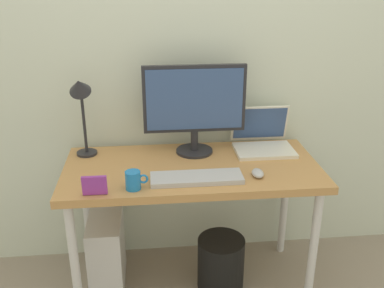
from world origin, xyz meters
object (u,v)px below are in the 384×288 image
object	(u,v)px
mouse	(258,173)
wastebasket	(221,263)
monitor	(194,104)
coffee_mug	(133,180)
keyboard	(197,178)
desk	(192,178)
desk_lamp	(81,99)
laptop	(262,139)
computer_tower	(107,251)
photo_frame	(95,185)

from	to	relation	value
mouse	wastebasket	world-z (taller)	mouse
monitor	wastebasket	size ratio (longest dim) A/B	1.81
monitor	coffee_mug	world-z (taller)	monitor
keyboard	wastebasket	bearing A→B (deg)	39.56
desk	coffee_mug	xyz separation A→B (m)	(-0.29, -0.22, 0.12)
monitor	coffee_mug	bearing A→B (deg)	-129.14
monitor	desk_lamp	size ratio (longest dim) A/B	1.19
laptop	mouse	xyz separation A→B (m)	(-0.11, -0.34, -0.04)
coffee_mug	monitor	bearing A→B (deg)	50.86
computer_tower	mouse	bearing A→B (deg)	-14.80
desk_lamp	coffee_mug	world-z (taller)	desk_lamp
laptop	coffee_mug	size ratio (longest dim) A/B	3.02
laptop	photo_frame	size ratio (longest dim) A/B	2.91
keyboard	coffee_mug	xyz separation A→B (m)	(-0.30, -0.06, 0.03)
photo_frame	computer_tower	xyz separation A→B (m)	(-0.01, 0.31, -0.58)
coffee_mug	photo_frame	bearing A→B (deg)	-166.53
monitor	computer_tower	bearing A→B (deg)	-166.39
laptop	computer_tower	xyz separation A→B (m)	(-0.89, -0.14, -0.59)
monitor	coffee_mug	distance (m)	0.56
coffee_mug	mouse	bearing A→B (deg)	6.54
mouse	laptop	bearing A→B (deg)	72.62
monitor	computer_tower	xyz separation A→B (m)	(-0.50, -0.12, -0.80)
monitor	wastebasket	bearing A→B (deg)	-59.20
desk	laptop	distance (m)	0.47
monitor	laptop	bearing A→B (deg)	2.52
desk_lamp	computer_tower	size ratio (longest dim) A/B	1.08
keyboard	photo_frame	world-z (taller)	photo_frame
monitor	computer_tower	size ratio (longest dim) A/B	1.29
photo_frame	coffee_mug	bearing A→B (deg)	13.47
computer_tower	photo_frame	bearing A→B (deg)	-87.96
desk	computer_tower	size ratio (longest dim) A/B	3.11
mouse	coffee_mug	distance (m)	0.60
monitor	keyboard	world-z (taller)	monitor
coffee_mug	computer_tower	distance (m)	0.66
coffee_mug	wastebasket	size ratio (longest dim) A/B	0.35
photo_frame	wastebasket	world-z (taller)	photo_frame
laptop	photo_frame	xyz separation A→B (m)	(-0.87, -0.45, -0.01)
coffee_mug	photo_frame	xyz separation A→B (m)	(-0.17, -0.04, 0.00)
desk	coffee_mug	bearing A→B (deg)	-142.59
desk_lamp	photo_frame	world-z (taller)	desk_lamp
laptop	monitor	bearing A→B (deg)	-177.48
desk	desk_lamp	xyz separation A→B (m)	(-0.55, 0.17, 0.40)
desk	mouse	world-z (taller)	mouse
desk_lamp	photo_frame	bearing A→B (deg)	-78.23
desk	coffee_mug	size ratio (longest dim) A/B	12.34
laptop	coffee_mug	world-z (taller)	laptop
desk_lamp	coffee_mug	xyz separation A→B (m)	(0.26, -0.40, -0.28)
photo_frame	wastebasket	distance (m)	0.92
desk_lamp	photo_frame	xyz separation A→B (m)	(0.09, -0.44, -0.27)
laptop	desk	bearing A→B (deg)	-155.30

